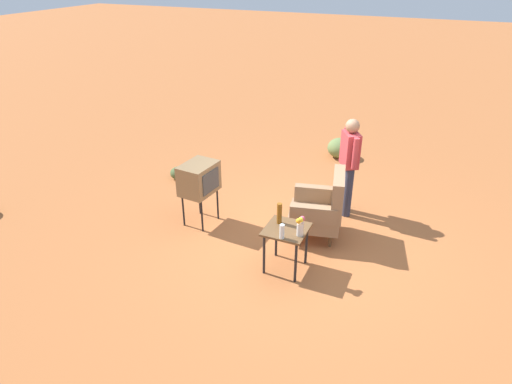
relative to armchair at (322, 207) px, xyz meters
name	(u,v)px	position (x,y,z in m)	size (l,w,h in m)	color
ground_plane	(304,239)	(0.21, -0.19, -0.50)	(60.00, 60.00, 0.00)	#AD6033
armchair	(322,207)	(0.00, 0.00, 0.00)	(0.92, 0.93, 1.06)	brown
side_table	(286,235)	(0.99, -0.21, 0.05)	(0.56, 0.56, 0.64)	black
tv_on_stand	(199,179)	(0.39, -1.88, 0.28)	(0.64, 0.50, 1.03)	black
person_standing	(349,161)	(-0.86, 0.17, 0.44)	(0.50, 0.38, 1.64)	#2D3347
bottle_short_clear	(282,231)	(1.23, -0.18, 0.24)	(0.06, 0.06, 0.20)	silver
bottle_tall_amber	(279,213)	(0.90, -0.34, 0.29)	(0.07, 0.07, 0.30)	brown
flower_vase	(300,225)	(1.07, 0.01, 0.29)	(0.15, 0.10, 0.27)	silver
shrub_mid	(340,148)	(-3.16, -0.50, -0.29)	(0.54, 0.54, 0.42)	olive
shrub_lone	(178,173)	(-0.85, -3.10, -0.38)	(0.31, 0.31, 0.24)	#475B33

